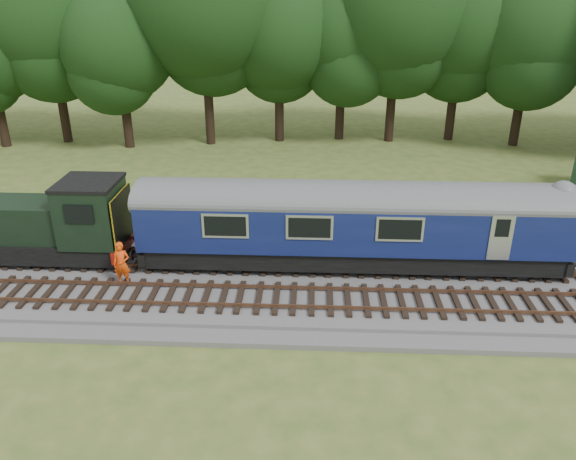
{
  "coord_description": "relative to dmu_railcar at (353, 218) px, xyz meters",
  "views": [
    {
      "loc": [
        3.47,
        -20.56,
        11.86
      ],
      "look_at": [
        2.42,
        1.4,
        2.0
      ],
      "focal_mm": 35.0,
      "sensor_mm": 36.0,
      "label": 1
    }
  ],
  "objects": [
    {
      "name": "ground",
      "position": [
        -5.16,
        -1.4,
        -2.61
      ],
      "size": [
        120.0,
        120.0,
        0.0
      ],
      "primitive_type": "plane",
      "color": "#415B21",
      "rests_on": "ground"
    },
    {
      "name": "ballast",
      "position": [
        -5.16,
        -1.4,
        -2.43
      ],
      "size": [
        70.0,
        7.0,
        0.35
      ],
      "primitive_type": "cube",
      "color": "#4C4C4F",
      "rests_on": "ground"
    },
    {
      "name": "track_north",
      "position": [
        -5.16,
        -0.0,
        -2.19
      ],
      "size": [
        67.2,
        2.4,
        0.21
      ],
      "color": "black",
      "rests_on": "ballast"
    },
    {
      "name": "track_south",
      "position": [
        -5.16,
        -3.0,
        -2.19
      ],
      "size": [
        67.2,
        2.4,
        0.21
      ],
      "color": "black",
      "rests_on": "ballast"
    },
    {
      "name": "fence",
      "position": [
        -5.16,
        3.1,
        -2.61
      ],
      "size": [
        64.0,
        0.12,
        1.0
      ],
      "primitive_type": null,
      "color": "#6B6054",
      "rests_on": "ground"
    },
    {
      "name": "tree_line",
      "position": [
        -5.16,
        20.6,
        -2.61
      ],
      "size": [
        70.0,
        8.0,
        18.0
      ],
      "primitive_type": null,
      "color": "black",
      "rests_on": "ground"
    },
    {
      "name": "dmu_railcar",
      "position": [
        0.0,
        0.0,
        0.0
      ],
      "size": [
        18.05,
        2.86,
        3.88
      ],
      "color": "black",
      "rests_on": "ground"
    },
    {
      "name": "shunter_loco",
      "position": [
        -13.93,
        0.0,
        -0.63
      ],
      "size": [
        8.91,
        2.6,
        3.38
      ],
      "color": "black",
      "rests_on": "ground"
    },
    {
      "name": "worker",
      "position": [
        -9.42,
        -2.07,
        -1.32
      ],
      "size": [
        0.69,
        0.46,
        1.87
      ],
      "primitive_type": "imported",
      "rotation": [
        0.0,
        0.0,
        0.02
      ],
      "color": "#FB490D",
      "rests_on": "ballast"
    }
  ]
}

